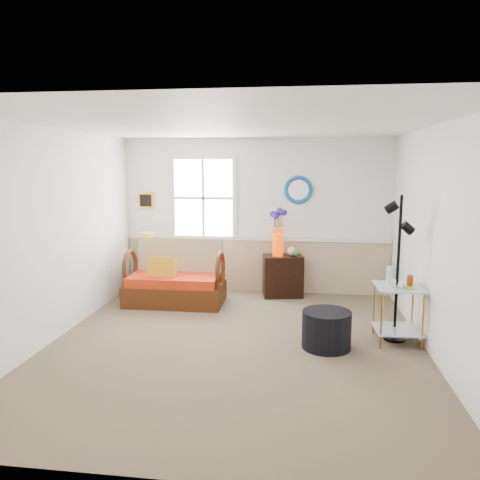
# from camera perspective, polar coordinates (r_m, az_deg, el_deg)

# --- Properties ---
(floor) EXTENTS (4.50, 5.00, 0.01)m
(floor) POSITION_cam_1_polar(r_m,az_deg,el_deg) (5.80, -0.56, -12.66)
(floor) COLOR #73604F
(floor) RESTS_ON ground
(ceiling) EXTENTS (4.50, 5.00, 0.01)m
(ceiling) POSITION_cam_1_polar(r_m,az_deg,el_deg) (5.40, -0.60, 13.88)
(ceiling) COLOR white
(ceiling) RESTS_ON walls
(walls) EXTENTS (4.51, 5.01, 2.60)m
(walls) POSITION_cam_1_polar(r_m,az_deg,el_deg) (5.45, -0.58, 0.13)
(walls) COLOR white
(walls) RESTS_ON floor
(wainscot) EXTENTS (4.46, 0.02, 0.90)m
(wainscot) POSITION_cam_1_polar(r_m,az_deg,el_deg) (8.03, 1.94, -3.13)
(wainscot) COLOR tan
(wainscot) RESTS_ON walls
(chair_rail) EXTENTS (4.46, 0.04, 0.06)m
(chair_rail) POSITION_cam_1_polar(r_m,az_deg,el_deg) (7.93, 1.95, 0.17)
(chair_rail) COLOR white
(chair_rail) RESTS_ON walls
(window) EXTENTS (1.14, 0.06, 1.44)m
(window) POSITION_cam_1_polar(r_m,az_deg,el_deg) (7.99, -4.48, 5.12)
(window) COLOR white
(window) RESTS_ON walls
(picture) EXTENTS (0.28, 0.03, 0.28)m
(picture) POSITION_cam_1_polar(r_m,az_deg,el_deg) (8.28, -11.41, 4.76)
(picture) COLOR gold
(picture) RESTS_ON walls
(mirror) EXTENTS (0.47, 0.07, 0.47)m
(mirror) POSITION_cam_1_polar(r_m,az_deg,el_deg) (7.82, 7.13, 6.09)
(mirror) COLOR #1571A6
(mirror) RESTS_ON walls
(loveseat) EXTENTS (1.51, 0.86, 0.98)m
(loveseat) POSITION_cam_1_polar(r_m,az_deg,el_deg) (7.39, -7.93, -3.97)
(loveseat) COLOR #592A12
(loveseat) RESTS_ON floor
(throw_pillow) EXTENTS (0.44, 0.12, 0.44)m
(throw_pillow) POSITION_cam_1_polar(r_m,az_deg,el_deg) (7.31, -9.53, -3.76)
(throw_pillow) COLOR orange
(throw_pillow) RESTS_ON loveseat
(lamp_stand) EXTENTS (0.40, 0.40, 0.58)m
(lamp_stand) POSITION_cam_1_polar(r_m,az_deg,el_deg) (8.13, -10.99, -4.31)
(lamp_stand) COLOR black
(lamp_stand) RESTS_ON floor
(table_lamp) EXTENTS (0.35, 0.35, 0.46)m
(table_lamp) POSITION_cam_1_polar(r_m,az_deg,el_deg) (8.05, -11.15, -0.71)
(table_lamp) COLOR #BB8520
(table_lamp) RESTS_ON lamp_stand
(potted_plant) EXTENTS (0.37, 0.40, 0.28)m
(potted_plant) POSITION_cam_1_polar(r_m,az_deg,el_deg) (7.97, -10.35, -1.42)
(potted_plant) COLOR #467631
(potted_plant) RESTS_ON lamp_stand
(cabinet) EXTENTS (0.70, 0.52, 0.68)m
(cabinet) POSITION_cam_1_polar(r_m,az_deg,el_deg) (7.78, 5.23, -4.38)
(cabinet) COLOR black
(cabinet) RESTS_ON floor
(flower_vase) EXTENTS (0.26, 0.26, 0.76)m
(flower_vase) POSITION_cam_1_polar(r_m,az_deg,el_deg) (7.63, 4.66, 0.90)
(flower_vase) COLOR #E03B00
(flower_vase) RESTS_ON cabinet
(side_table) EXTENTS (0.57, 0.57, 0.71)m
(side_table) POSITION_cam_1_polar(r_m,az_deg,el_deg) (6.09, 18.66, -8.56)
(side_table) COLOR #BC8433
(side_table) RESTS_ON floor
(tabletop_items) EXTENTS (0.46, 0.46, 0.22)m
(tabletop_items) POSITION_cam_1_polar(r_m,az_deg,el_deg) (6.01, 19.04, -4.22)
(tabletop_items) COLOR silver
(tabletop_items) RESTS_ON side_table
(floor_lamp) EXTENTS (0.33, 0.33, 1.80)m
(floor_lamp) POSITION_cam_1_polar(r_m,az_deg,el_deg) (6.01, 18.68, -3.36)
(floor_lamp) COLOR black
(floor_lamp) RESTS_ON floor
(ottoman) EXTENTS (0.74, 0.74, 0.45)m
(ottoman) POSITION_cam_1_polar(r_m,az_deg,el_deg) (5.73, 10.50, -10.68)
(ottoman) COLOR black
(ottoman) RESTS_ON floor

